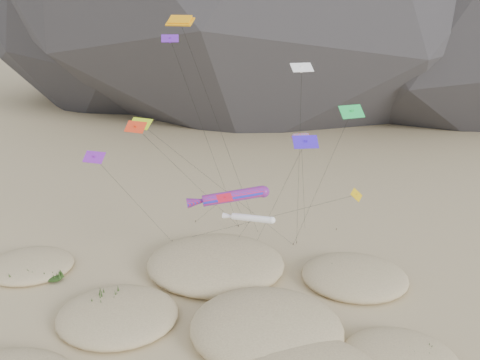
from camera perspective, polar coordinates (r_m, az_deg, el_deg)
name	(u,v)px	position (r m, az deg, el deg)	size (l,w,h in m)	color
ground	(213,357)	(45.77, -3.35, -20.70)	(500.00, 500.00, 0.00)	#CCB789
dunes	(213,321)	(48.50, -3.33, -16.84)	(51.19, 37.45, 4.15)	#CCB789
dune_grass	(191,328)	(47.72, -6.05, -17.49)	(44.53, 30.09, 1.47)	black
kite_stakes	(249,236)	(65.03, 1.15, -6.80)	(22.69, 6.84, 0.30)	#3F2D1E
rainbow_tube_kite	(230,197)	(49.35, -1.18, -2.03)	(8.77, 17.10, 12.13)	red
white_tube_kite	(250,218)	(49.78, 1.18, -4.66)	(5.77, 11.21, 9.49)	white
orange_parafoil	(181,24)	(49.09, -7.18, 18.33)	(9.31, 11.88, 29.16)	orange
multi_parafoil	(301,139)	(51.36, 7.50, 4.96)	(3.15, 12.21, 17.05)	#FF1A1B
delta_kites	(228,134)	(46.74, -1.52, 5.64)	(28.76, 22.42, 27.42)	red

